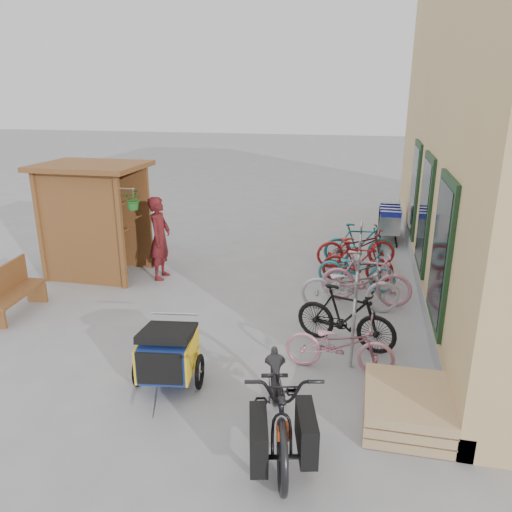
% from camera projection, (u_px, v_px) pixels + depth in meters
% --- Properties ---
extents(ground, '(80.00, 80.00, 0.00)m').
position_uv_depth(ground, '(205.00, 342.00, 7.96)').
color(ground, '#9A999C').
extents(kiosk, '(2.49, 1.65, 2.40)m').
position_uv_depth(kiosk, '(90.00, 204.00, 10.43)').
color(kiosk, brown).
rests_on(kiosk, ground).
extents(bike_rack, '(0.05, 5.35, 0.86)m').
position_uv_depth(bike_rack, '(358.00, 272.00, 9.54)').
color(bike_rack, '#A5A8AD').
rests_on(bike_rack, ground).
extents(pallet_stack, '(1.00, 1.20, 0.40)m').
position_uv_depth(pallet_stack, '(407.00, 407.00, 5.97)').
color(pallet_stack, tan).
rests_on(pallet_stack, ground).
extents(bench, '(0.60, 1.46, 0.90)m').
position_uv_depth(bench, '(11.00, 290.00, 8.83)').
color(bench, brown).
rests_on(bench, ground).
extents(shopping_carts, '(0.54, 1.82, 0.97)m').
position_uv_depth(shopping_carts, '(389.00, 218.00, 13.37)').
color(shopping_carts, silver).
rests_on(shopping_carts, ground).
extents(child_trailer, '(0.95, 1.55, 0.89)m').
position_uv_depth(child_trailer, '(168.00, 352.00, 6.65)').
color(child_trailer, navy).
rests_on(child_trailer, ground).
extents(cargo_bike, '(1.28, 2.34, 1.17)m').
position_uv_depth(cargo_bike, '(280.00, 397.00, 5.53)').
color(cargo_bike, black).
rests_on(cargo_bike, ground).
extents(person_kiosk, '(0.44, 0.65, 1.76)m').
position_uv_depth(person_kiosk, '(160.00, 238.00, 10.44)').
color(person_kiosk, maroon).
rests_on(person_kiosk, ground).
extents(bike_0, '(1.57, 0.61, 0.81)m').
position_uv_depth(bike_0, '(339.00, 344.00, 7.04)').
color(bike_0, '#C78096').
rests_on(bike_0, ground).
extents(bike_1, '(1.69, 0.94, 0.98)m').
position_uv_depth(bike_1, '(346.00, 317.00, 7.71)').
color(bike_1, black).
rests_on(bike_1, ground).
extents(bike_2, '(1.80, 0.72, 0.92)m').
position_uv_depth(bike_2, '(350.00, 286.00, 8.99)').
color(bike_2, '#AEAEB3').
rests_on(bike_2, ground).
extents(bike_3, '(1.72, 0.66, 1.01)m').
position_uv_depth(bike_3, '(366.00, 278.00, 9.26)').
color(bike_3, '#C78096').
rests_on(bike_3, ground).
extents(bike_4, '(1.63, 0.79, 0.82)m').
position_uv_depth(bike_4, '(356.00, 269.00, 9.99)').
color(bike_4, teal).
rests_on(bike_4, ground).
extents(bike_5, '(1.48, 0.45, 0.88)m').
position_uv_depth(bike_5, '(358.00, 262.00, 10.30)').
color(bike_5, maroon).
rests_on(bike_5, ground).
extents(bike_6, '(1.89, 1.07, 0.94)m').
position_uv_depth(bike_6, '(356.00, 247.00, 11.24)').
color(bike_6, maroon).
rests_on(bike_6, ground).
extents(bike_7, '(1.66, 0.68, 0.97)m').
position_uv_depth(bike_7, '(359.00, 244.00, 11.38)').
color(bike_7, teal).
rests_on(bike_7, ground).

